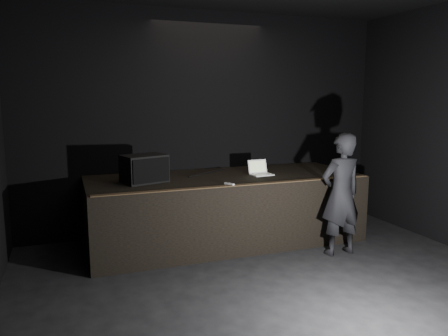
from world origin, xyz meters
name	(u,v)px	position (x,y,z in m)	size (l,w,h in m)	color
ground	(325,330)	(0.00, 0.00, 0.00)	(7.00, 7.00, 0.00)	black
room_walls	(334,113)	(0.00, 0.00, 2.02)	(6.10, 7.10, 3.52)	black
stage_riser	(225,209)	(0.00, 2.73, 0.50)	(4.00, 1.50, 1.00)	black
riser_lip	(243,185)	(0.00, 2.02, 1.01)	(3.92, 0.10, 0.01)	brown
stage_monitor	(144,169)	(-1.20, 2.66, 1.19)	(0.66, 0.56, 0.38)	black
cable	(208,173)	(-0.17, 3.04, 1.01)	(0.02, 0.02, 0.90)	black
laptop	(260,171)	(0.54, 2.66, 1.06)	(0.34, 0.31, 0.22)	white
beer_can	(155,177)	(-1.07, 2.58, 1.08)	(0.06, 0.06, 0.15)	silver
plastic_cup	(262,168)	(0.72, 2.97, 1.05)	(0.08, 0.08, 0.09)	white
wii_remote	(229,184)	(-0.18, 2.08, 1.01)	(0.04, 0.16, 0.03)	silver
person	(341,194)	(1.30, 1.68, 0.84)	(0.62, 0.40, 1.69)	black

